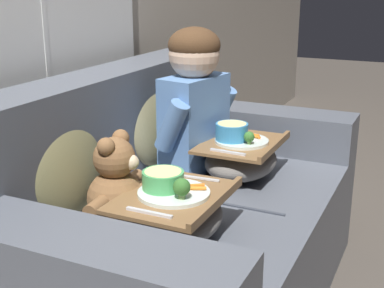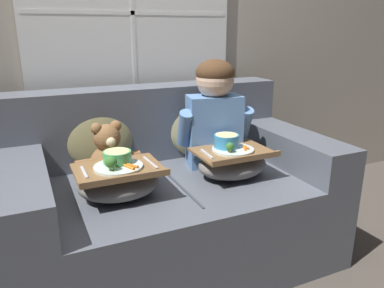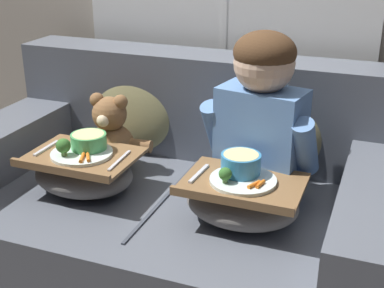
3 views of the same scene
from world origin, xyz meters
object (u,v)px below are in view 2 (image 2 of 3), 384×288
Objects in this scene: teddy_bear at (109,157)px; couch at (168,198)px; child_figure at (214,109)px; throw_pillow_behind_child at (198,123)px; throw_pillow_behind_teddy at (99,134)px; lap_tray_child at (232,161)px; lap_tray_teddy at (119,180)px.

couch is at bearing -6.40° from teddy_bear.
child_figure is 1.76× the size of teddy_bear.
couch reaches higher than throw_pillow_behind_child.
child_figure is at bearing -18.85° from throw_pillow_behind_teddy.
throw_pillow_behind_teddy is at bearing 90.11° from teddy_bear.
throw_pillow_behind_teddy is at bearing 145.39° from lap_tray_child.
teddy_bear is (-0.59, -0.00, -0.19)m from child_figure.
throw_pillow_behind_child is 0.42m from lap_tray_child.
throw_pillow_behind_teddy is 0.73m from lap_tray_child.
throw_pillow_behind_child is 1.08× the size of throw_pillow_behind_teddy.
couch is 0.40m from teddy_bear.
throw_pillow_behind_child is at bearing 89.76° from lap_tray_child.
couch reaches higher than lap_tray_child.
teddy_bear reaches higher than lap_tray_child.
lap_tray_teddy is at bearing -150.21° from couch.
couch is at bearing 150.14° from lap_tray_child.
lap_tray_child is (0.59, -0.20, -0.05)m from teddy_bear.
child_figure is (0.59, -0.20, 0.13)m from throw_pillow_behind_teddy.
couch is 4.23× the size of lap_tray_child.
throw_pillow_behind_child is 0.24m from child_figure.
throw_pillow_behind_child is 0.73× the size of child_figure.
teddy_bear is 0.87× the size of lap_tray_child.
child_figure is 1.52× the size of lap_tray_teddy.
lap_tray_teddy is (-0.59, -0.21, -0.24)m from child_figure.
lap_tray_child is at bearing -90.24° from throw_pillow_behind_child.
throw_pillow_behind_child is at bearing 0.00° from throw_pillow_behind_teddy.
teddy_bear is at bearing -179.69° from child_figure.
throw_pillow_behind_teddy is 1.19× the size of teddy_bear.
lap_tray_child is (-0.00, -0.41, -0.11)m from throw_pillow_behind_child.
throw_pillow_behind_child reaches higher than lap_tray_child.
throw_pillow_behind_child is (0.30, 0.24, 0.33)m from couch.
throw_pillow_behind_teddy is 0.22m from teddy_bear.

